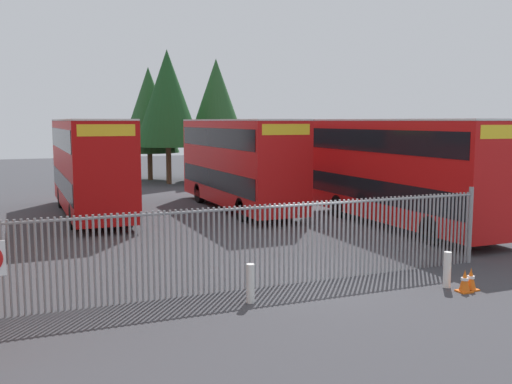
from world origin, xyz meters
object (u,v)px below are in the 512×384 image
traffic_cone_mid_forecourt (465,281)px  bollard_near_left (250,283)px  bollard_center_front (447,270)px  double_decker_bus_near_gate (401,168)px  double_decker_bus_behind_fence_left (238,160)px  traffic_cone_by_gate (471,279)px  double_decker_bus_behind_fence_right (90,163)px

traffic_cone_mid_forecourt → bollard_near_left: bearing=166.4°
bollard_center_front → traffic_cone_mid_forecourt: size_ratio=1.61×
double_decker_bus_near_gate → double_decker_bus_behind_fence_left: 8.35m
double_decker_bus_near_gate → traffic_cone_by_gate: bearing=-115.0°
double_decker_bus_near_gate → double_decker_bus_behind_fence_right: (-11.33, 7.97, 0.00)m
double_decker_bus_behind_fence_left → bollard_center_front: double_decker_bus_behind_fence_left is taller
double_decker_bus_behind_fence_left → bollard_center_front: size_ratio=11.38×
double_decker_bus_near_gate → bollard_center_front: double_decker_bus_near_gate is taller
double_decker_bus_behind_fence_left → traffic_cone_mid_forecourt: 15.52m
double_decker_bus_behind_fence_right → bollard_center_front: 17.36m
bollard_center_front → traffic_cone_mid_forecourt: (0.13, -0.51, -0.19)m
bollard_center_front → traffic_cone_mid_forecourt: 0.56m
double_decker_bus_near_gate → bollard_near_left: bearing=-143.7°
double_decker_bus_behind_fence_left → traffic_cone_by_gate: double_decker_bus_behind_fence_left is taller
double_decker_bus_behind_fence_left → bollard_center_front: bearing=-89.4°
double_decker_bus_behind_fence_left → bollard_near_left: bearing=-109.9°
bollard_center_front → traffic_cone_by_gate: size_ratio=1.61×
double_decker_bus_behind_fence_right → double_decker_bus_behind_fence_left: bearing=-6.9°
bollard_center_front → double_decker_bus_behind_fence_right: bearing=114.4°
double_decker_bus_near_gate → bollard_center_front: size_ratio=11.38×
bollard_center_front → double_decker_bus_near_gate: bearing=61.5°
bollard_near_left → traffic_cone_mid_forecourt: (5.37, -1.30, -0.19)m
double_decker_bus_behind_fence_right → traffic_cone_by_gate: 17.94m
bollard_center_front → traffic_cone_mid_forecourt: bearing=-75.8°
double_decker_bus_near_gate → double_decker_bus_behind_fence_left: same height
double_decker_bus_behind_fence_left → bollard_near_left: 15.09m
traffic_cone_by_gate → bollard_center_front: bearing=132.8°
double_decker_bus_behind_fence_right → bollard_near_left: (1.88, -14.92, -1.95)m
double_decker_bus_near_gate → bollard_near_left: size_ratio=11.38×
bollard_center_front → traffic_cone_mid_forecourt: bollard_center_front is taller
double_decker_bus_near_gate → traffic_cone_mid_forecourt: bearing=-116.3°
double_decker_bus_near_gate → traffic_cone_by_gate: 9.27m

